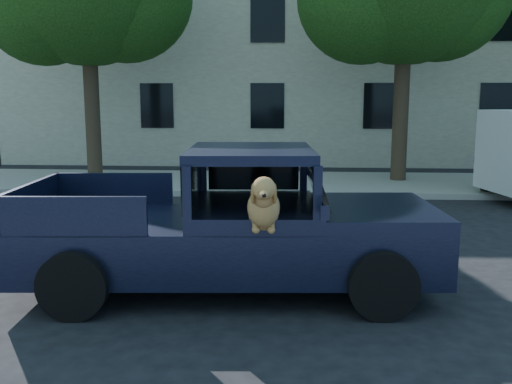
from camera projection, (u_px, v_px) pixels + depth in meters
ground at (142, 293)px, 7.50m from camera, size 120.00×120.00×0.00m
far_sidewalk at (226, 182)px, 16.54m from camera, size 60.00×4.00×0.15m
lane_stripes at (294, 233)px, 10.71m from camera, size 21.60×0.14×0.01m
building_main at (321, 46)px, 22.77m from camera, size 26.00×6.00×9.00m
pickup_truck at (225, 243)px, 7.53m from camera, size 5.43×2.83×1.90m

